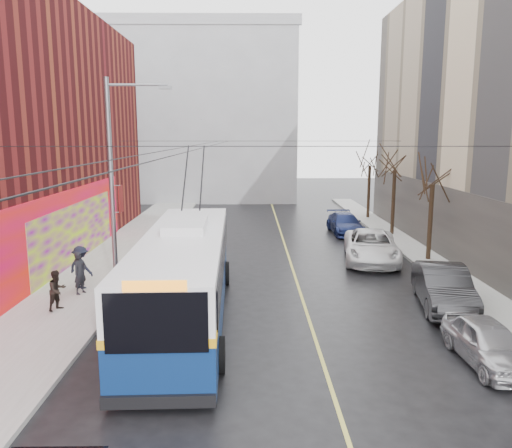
{
  "coord_description": "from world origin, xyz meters",
  "views": [
    {
      "loc": [
        -0.7,
        -10.23,
        6.74
      ],
      "look_at": [
        -0.41,
        12.22,
        2.75
      ],
      "focal_mm": 35.0,
      "sensor_mm": 36.0,
      "label": 1
    }
  ],
  "objects_px": {
    "tree_mid": "(395,158)",
    "pedestrian_c": "(81,267)",
    "trolleybus": "(185,274)",
    "following_car": "(207,243)",
    "streetlight_pole": "(115,183)",
    "tree_far": "(370,156)",
    "pedestrian_a": "(80,273)",
    "parked_car_c": "(371,246)",
    "pedestrian_b": "(57,290)",
    "parked_car_a": "(488,343)",
    "tree_near": "(433,170)",
    "parked_car_d": "(345,224)",
    "parked_car_b": "(443,287)"
  },
  "relations": [
    {
      "from": "pedestrian_b",
      "to": "tree_far",
      "type": "bearing_deg",
      "value": -7.7
    },
    {
      "from": "tree_near",
      "to": "parked_car_a",
      "type": "distance_m",
      "value": 13.32
    },
    {
      "from": "pedestrian_b",
      "to": "pedestrian_c",
      "type": "bearing_deg",
      "value": 30.51
    },
    {
      "from": "tree_near",
      "to": "following_car",
      "type": "xyz_separation_m",
      "value": [
        -12.15,
        1.66,
        -4.31
      ]
    },
    {
      "from": "trolleybus",
      "to": "following_car",
      "type": "distance_m",
      "value": 10.26
    },
    {
      "from": "following_car",
      "to": "pedestrian_c",
      "type": "height_order",
      "value": "pedestrian_c"
    },
    {
      "from": "trolleybus",
      "to": "parked_car_c",
      "type": "bearing_deg",
      "value": 42.16
    },
    {
      "from": "trolleybus",
      "to": "pedestrian_b",
      "type": "xyz_separation_m",
      "value": [
        -4.96,
        0.67,
        -0.82
      ]
    },
    {
      "from": "trolleybus",
      "to": "parked_car_b",
      "type": "bearing_deg",
      "value": 5.16
    },
    {
      "from": "parked_car_c",
      "to": "pedestrian_b",
      "type": "xyz_separation_m",
      "value": [
        -13.93,
        -7.91,
        0.09
      ]
    },
    {
      "from": "tree_near",
      "to": "pedestrian_c",
      "type": "bearing_deg",
      "value": -163.35
    },
    {
      "from": "streetlight_pole",
      "to": "parked_car_d",
      "type": "height_order",
      "value": "streetlight_pole"
    },
    {
      "from": "streetlight_pole",
      "to": "following_car",
      "type": "bearing_deg",
      "value": 68.69
    },
    {
      "from": "pedestrian_b",
      "to": "pedestrian_c",
      "type": "relative_size",
      "value": 0.83
    },
    {
      "from": "tree_far",
      "to": "parked_car_a",
      "type": "xyz_separation_m",
      "value": [
        -2.61,
        -26.33,
        -4.48
      ]
    },
    {
      "from": "pedestrian_c",
      "to": "following_car",
      "type": "bearing_deg",
      "value": -99.36
    },
    {
      "from": "parked_car_b",
      "to": "parked_car_c",
      "type": "distance_m",
      "value": 7.47
    },
    {
      "from": "parked_car_b",
      "to": "tree_mid",
      "type": "bearing_deg",
      "value": 91.39
    },
    {
      "from": "tree_mid",
      "to": "pedestrian_c",
      "type": "relative_size",
      "value": 3.56
    },
    {
      "from": "tree_far",
      "to": "pedestrian_a",
      "type": "bearing_deg",
      "value": -130.31
    },
    {
      "from": "following_car",
      "to": "pedestrian_a",
      "type": "relative_size",
      "value": 2.17
    },
    {
      "from": "parked_car_c",
      "to": "pedestrian_b",
      "type": "height_order",
      "value": "pedestrian_b"
    },
    {
      "from": "parked_car_c",
      "to": "parked_car_a",
      "type": "bearing_deg",
      "value": -78.23
    },
    {
      "from": "pedestrian_b",
      "to": "parked_car_a",
      "type": "bearing_deg",
      "value": -76.93
    },
    {
      "from": "streetlight_pole",
      "to": "tree_far",
      "type": "distance_m",
      "value": 25.09
    },
    {
      "from": "pedestrian_a",
      "to": "pedestrian_c",
      "type": "relative_size",
      "value": 0.96
    },
    {
      "from": "parked_car_d",
      "to": "streetlight_pole",
      "type": "bearing_deg",
      "value": -133.25
    },
    {
      "from": "trolleybus",
      "to": "pedestrian_c",
      "type": "xyz_separation_m",
      "value": [
        -4.97,
        3.43,
        -0.66
      ]
    },
    {
      "from": "tree_near",
      "to": "parked_car_a",
      "type": "relative_size",
      "value": 1.64
    },
    {
      "from": "parked_car_a",
      "to": "pedestrian_b",
      "type": "bearing_deg",
      "value": 161.44
    },
    {
      "from": "parked_car_b",
      "to": "pedestrian_a",
      "type": "relative_size",
      "value": 2.8
    },
    {
      "from": "parked_car_c",
      "to": "following_car",
      "type": "xyz_separation_m",
      "value": [
        -9.04,
        1.63,
        -0.17
      ]
    },
    {
      "from": "tree_near",
      "to": "parked_car_b",
      "type": "xyz_separation_m",
      "value": [
        -2.03,
        -7.36,
        -4.14
      ]
    },
    {
      "from": "tree_mid",
      "to": "parked_car_d",
      "type": "relative_size",
      "value": 1.37
    },
    {
      "from": "parked_car_a",
      "to": "parked_car_c",
      "type": "distance_m",
      "value": 12.38
    },
    {
      "from": "tree_far",
      "to": "parked_car_c",
      "type": "distance_m",
      "value": 14.94
    },
    {
      "from": "streetlight_pole",
      "to": "parked_car_d",
      "type": "relative_size",
      "value": 1.85
    },
    {
      "from": "parked_car_b",
      "to": "pedestrian_a",
      "type": "xyz_separation_m",
      "value": [
        -14.82,
        1.5,
        0.22
      ]
    },
    {
      "from": "tree_far",
      "to": "parked_car_a",
      "type": "height_order",
      "value": "tree_far"
    },
    {
      "from": "tree_far",
      "to": "trolleybus",
      "type": "distance_m",
      "value": 25.8
    },
    {
      "from": "pedestrian_a",
      "to": "tree_mid",
      "type": "bearing_deg",
      "value": -28.0
    },
    {
      "from": "tree_near",
      "to": "parked_car_b",
      "type": "relative_size",
      "value": 1.27
    },
    {
      "from": "parked_car_b",
      "to": "parked_car_a",
      "type": "bearing_deg",
      "value": -87.2
    },
    {
      "from": "parked_car_c",
      "to": "pedestrian_c",
      "type": "xyz_separation_m",
      "value": [
        -13.95,
        -5.14,
        0.25
      ]
    },
    {
      "from": "streetlight_pole",
      "to": "following_car",
      "type": "height_order",
      "value": "streetlight_pole"
    },
    {
      "from": "parked_car_b",
      "to": "pedestrian_c",
      "type": "relative_size",
      "value": 2.69
    },
    {
      "from": "tree_mid",
      "to": "pedestrian_c",
      "type": "xyz_separation_m",
      "value": [
        -17.06,
        -12.1,
        -4.16
      ]
    },
    {
      "from": "trolleybus",
      "to": "following_car",
      "type": "bearing_deg",
      "value": 88.82
    },
    {
      "from": "tree_far",
      "to": "parked_car_d",
      "type": "xyz_separation_m",
      "value": [
        -3.06,
        -6.2,
        -4.44
      ]
    },
    {
      "from": "parked_car_c",
      "to": "tree_near",
      "type": "bearing_deg",
      "value": 8.76
    }
  ]
}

